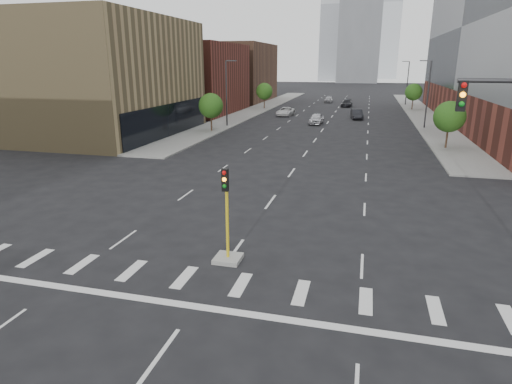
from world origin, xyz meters
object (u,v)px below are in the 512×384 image
at_px(car_deep_right, 347,103).
at_px(car_distant, 329,99).
at_px(median_traffic_signal, 227,241).
at_px(car_far_left, 285,112).
at_px(car_mid_right, 357,114).
at_px(car_near_left, 316,119).

height_order(car_deep_right, car_distant, car_distant).
bearing_deg(car_deep_right, car_distant, 118.32).
bearing_deg(median_traffic_signal, car_distant, 92.05).
xyz_separation_m(median_traffic_signal, car_far_left, (-7.86, 55.99, -0.26)).
height_order(median_traffic_signal, car_mid_right, median_traffic_signal).
relative_size(car_near_left, car_mid_right, 0.97).
relative_size(car_mid_right, car_distant, 1.06).
relative_size(median_traffic_signal, car_mid_right, 0.94).
xyz_separation_m(median_traffic_signal, car_mid_right, (4.12, 54.45, -0.20)).
bearing_deg(car_far_left, car_mid_right, -3.31).
height_order(median_traffic_signal, car_deep_right, median_traffic_signal).
bearing_deg(car_distant, car_deep_right, -65.04).
distance_m(car_near_left, car_far_left, 11.07).
xyz_separation_m(car_far_left, car_distant, (4.86, 27.82, 0.04)).
relative_size(car_far_left, car_distant, 1.16).
bearing_deg(car_deep_right, median_traffic_signal, -88.36).
bearing_deg(car_far_left, car_distant, 84.13).
bearing_deg(median_traffic_signal, car_far_left, 97.99).
xyz_separation_m(median_traffic_signal, car_distant, (-3.00, 83.81, -0.22)).
relative_size(car_near_left, car_deep_right, 0.92).
xyz_separation_m(car_near_left, car_mid_right, (5.62, 7.52, -0.01)).
distance_m(car_mid_right, car_far_left, 12.09).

